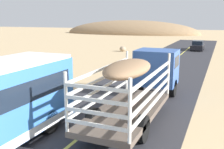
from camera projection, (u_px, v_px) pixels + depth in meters
name	position (u px, v px, depth m)	size (l,w,h in m)	color
livestock_truck	(147.00, 74.00, 14.44)	(2.53, 9.70, 3.02)	#3359A5
car_far	(198.00, 46.00, 40.29)	(1.80, 4.40, 1.46)	black
boulder_near_shoulder	(4.00, 85.00, 18.19)	(1.00, 1.06, 0.54)	#84705B
boulder_mid_field	(123.00, 49.00, 38.84)	(0.95, 0.96, 0.77)	gray
distant_hill	(130.00, 34.00, 85.14)	(45.15, 18.57, 8.74)	#957553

